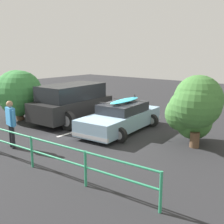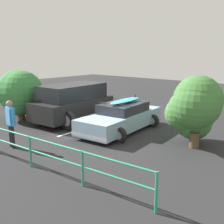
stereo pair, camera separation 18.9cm
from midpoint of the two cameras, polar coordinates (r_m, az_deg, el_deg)
name	(u,v)px [view 1 (the left image)]	position (r m, az deg, el deg)	size (l,w,h in m)	color
ground_plane	(104,131)	(12.53, -2.14, -3.82)	(44.00, 44.00, 0.02)	#28282B
parking_stripe	(97,125)	(13.41, -3.55, -2.70)	(4.81, 0.12, 0.00)	silver
sedan_car	(121,117)	(12.39, 1.43, -1.12)	(2.56, 4.64, 1.51)	#8CADC6
suv_car	(72,102)	(14.08, -8.46, 1.93)	(2.91, 4.48, 1.87)	black
person_bystander	(11,120)	(10.73, -20.36, -1.53)	(0.66, 0.30, 1.74)	black
railing_fence	(31,146)	(8.85, -16.64, -6.72)	(8.58, 0.66, 0.97)	#2D9366
bush_near_left	(193,108)	(10.66, 15.72, 0.83)	(2.22, 2.25, 2.65)	brown
bush_near_right	(19,94)	(15.00, -18.63, 3.41)	(2.45, 2.17, 2.54)	brown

